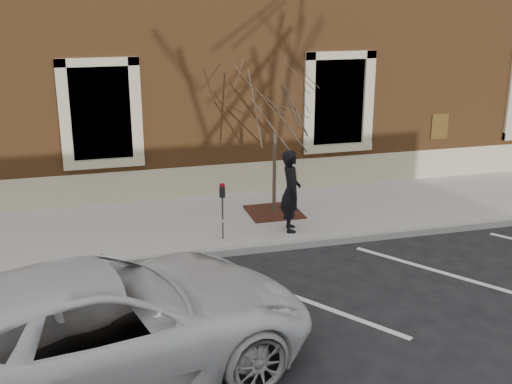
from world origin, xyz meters
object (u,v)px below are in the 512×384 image
object	(u,v)px
man	(291,191)
sapling	(275,106)
white_truck	(99,327)
parking_meter	(222,201)

from	to	relation	value
man	sapling	xyz separation A→B (m)	(-0.02, 1.19, 1.64)
sapling	white_truck	bearing A→B (deg)	-126.44
man	white_truck	world-z (taller)	man
white_truck	man	bearing A→B (deg)	-57.09
parking_meter	white_truck	size ratio (longest dim) A/B	0.20
parking_meter	sapling	bearing A→B (deg)	65.49
man	parking_meter	distance (m)	1.54
man	white_truck	distance (m)	6.16
man	sapling	bearing A→B (deg)	11.69
sapling	white_truck	distance (m)	7.30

